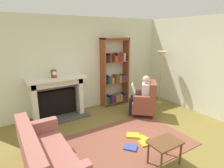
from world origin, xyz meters
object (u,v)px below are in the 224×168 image
object	(u,v)px
fireplace	(57,96)
armchair_reading	(146,101)
mantel_clock	(54,74)
sofa_floral	(46,160)
side_table	(165,145)
seated_reader	(142,94)
floor_lamp	(162,59)
bookshelf	(115,74)

from	to	relation	value
fireplace	armchair_reading	world-z (taller)	fireplace
mantel_clock	sofa_floral	size ratio (longest dim) A/B	0.12
fireplace	side_table	size ratio (longest dim) A/B	2.71
seated_reader	fireplace	bearing A→B (deg)	-77.02
seated_reader	side_table	size ratio (longest dim) A/B	2.04
mantel_clock	side_table	size ratio (longest dim) A/B	0.36
fireplace	seated_reader	distance (m)	2.30
fireplace	mantel_clock	bearing A→B (deg)	-123.48
armchair_reading	seated_reader	bearing A→B (deg)	-90.00
sofa_floral	floor_lamp	world-z (taller)	floor_lamp
armchair_reading	side_table	bearing A→B (deg)	8.47
mantel_clock	seated_reader	distance (m)	2.40
fireplace	sofa_floral	distance (m)	2.29
fireplace	side_table	xyz separation A→B (m)	(1.00, -2.89, -0.23)
sofa_floral	mantel_clock	bearing A→B (deg)	-20.49
seated_reader	armchair_reading	bearing A→B (deg)	90.00
fireplace	armchair_reading	bearing A→B (deg)	-28.96
armchair_reading	seated_reader	world-z (taller)	seated_reader
fireplace	bookshelf	distance (m)	1.91
mantel_clock	fireplace	bearing A→B (deg)	56.52
side_table	bookshelf	bearing A→B (deg)	73.47
fireplace	armchair_reading	size ratio (longest dim) A/B	1.57
seated_reader	sofa_floral	xyz separation A→B (m)	(-2.85, -1.02, -0.30)
mantel_clock	floor_lamp	size ratio (longest dim) A/B	0.12
side_table	floor_lamp	size ratio (longest dim) A/B	0.33
fireplace	side_table	bearing A→B (deg)	-70.90
mantel_clock	armchair_reading	xyz separation A→B (m)	(2.18, -1.07, -0.83)
mantel_clock	seated_reader	size ratio (longest dim) A/B	0.18
side_table	sofa_floral	bearing A→B (deg)	156.87
fireplace	sofa_floral	bearing A→B (deg)	-111.26
armchair_reading	mantel_clock	bearing A→B (deg)	-74.78
bookshelf	armchair_reading	size ratio (longest dim) A/B	2.17
seated_reader	floor_lamp	bearing A→B (deg)	150.31
floor_lamp	sofa_floral	bearing A→B (deg)	-160.47
floor_lamp	bookshelf	bearing A→B (deg)	149.42
armchair_reading	sofa_floral	bearing A→B (deg)	-30.86
seated_reader	floor_lamp	size ratio (longest dim) A/B	0.67
armchair_reading	floor_lamp	bearing A→B (deg)	155.55
bookshelf	seated_reader	distance (m)	1.20
side_table	floor_lamp	bearing A→B (deg)	45.68
mantel_clock	armchair_reading	bearing A→B (deg)	-26.10
sofa_floral	floor_lamp	size ratio (longest dim) A/B	1.00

